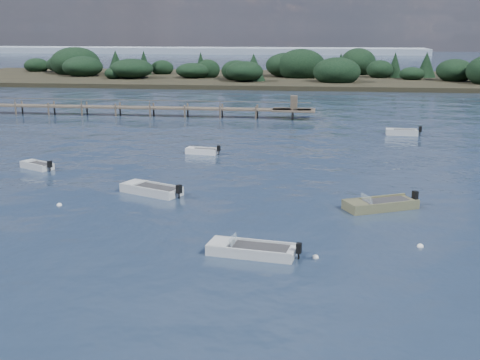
# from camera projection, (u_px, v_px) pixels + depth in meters

# --- Properties ---
(ground) EXTENTS (400.00, 400.00, 0.00)m
(ground) POSITION_uv_depth(u_px,v_px,m) (268.00, 105.00, 83.00)
(ground) COLOR #152133
(ground) RESTS_ON ground
(tender_far_grey) EXTENTS (3.04, 2.31, 1.00)m
(tender_far_grey) POSITION_uv_depth(u_px,v_px,m) (37.00, 167.00, 45.78)
(tender_far_grey) COLOR #A3A8AA
(tender_far_grey) RESTS_ON ground
(dinghy_mid_white_b) EXTENTS (4.62, 3.36, 1.16)m
(dinghy_mid_white_b) POSITION_uv_depth(u_px,v_px,m) (380.00, 206.00, 35.62)
(dinghy_mid_white_b) COLOR #686745
(dinghy_mid_white_b) RESTS_ON ground
(tender_far_grey_b) EXTENTS (3.49, 1.41, 1.18)m
(tender_far_grey_b) POSITION_uv_depth(u_px,v_px,m) (402.00, 133.00, 60.11)
(tender_far_grey_b) COLOR #A3A8AA
(tender_far_grey_b) RESTS_ON ground
(dinghy_mid_grey) EXTENTS (4.42, 3.09, 1.12)m
(dinghy_mid_grey) POSITION_uv_depth(u_px,v_px,m) (151.00, 191.00, 38.89)
(dinghy_mid_grey) COLOR #A3A8AA
(dinghy_mid_grey) RESTS_ON ground
(dinghy_mid_white_a) EXTENTS (4.52, 2.14, 1.04)m
(dinghy_mid_white_a) POSITION_uv_depth(u_px,v_px,m) (251.00, 252.00, 28.44)
(dinghy_mid_white_a) COLOR #A3A8AA
(dinghy_mid_white_a) RESTS_ON ground
(tender_far_white) EXTENTS (3.01, 1.40, 1.01)m
(tender_far_white) POSITION_uv_depth(u_px,v_px,m) (202.00, 152.00, 51.11)
(tender_far_white) COLOR silver
(tender_far_white) RESTS_ON ground
(buoy_b) EXTENTS (0.32, 0.32, 0.32)m
(buoy_b) POSITION_uv_depth(u_px,v_px,m) (315.00, 258.00, 28.01)
(buoy_b) COLOR silver
(buoy_b) RESTS_ON ground
(buoy_c) EXTENTS (0.32, 0.32, 0.32)m
(buoy_c) POSITION_uv_depth(u_px,v_px,m) (59.00, 205.00, 36.28)
(buoy_c) COLOR silver
(buoy_c) RESTS_ON ground
(buoy_e) EXTENTS (0.32, 0.32, 0.32)m
(buoy_e) POSITION_uv_depth(u_px,v_px,m) (215.00, 153.00, 51.60)
(buoy_e) COLOR silver
(buoy_e) RESTS_ON ground
(buoy_extra_a) EXTENTS (0.32, 0.32, 0.32)m
(buoy_extra_a) POSITION_uv_depth(u_px,v_px,m) (420.00, 247.00, 29.44)
(buoy_extra_a) COLOR silver
(buoy_extra_a) RESTS_ON ground
(jetty) EXTENTS (64.50, 3.20, 3.40)m
(jetty) POSITION_uv_depth(u_px,v_px,m) (84.00, 107.00, 73.89)
(jetty) COLOR brown
(jetty) RESTS_ON ground
(far_headland) EXTENTS (190.00, 40.00, 5.80)m
(far_headland) POSITION_uv_depth(u_px,v_px,m) (412.00, 72.00, 117.89)
(far_headland) COLOR black
(far_headland) RESTS_ON ground
(distant_haze) EXTENTS (280.00, 20.00, 2.40)m
(distant_haze) POSITION_uv_depth(u_px,v_px,m) (92.00, 53.00, 257.54)
(distant_haze) COLOR gray
(distant_haze) RESTS_ON ground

